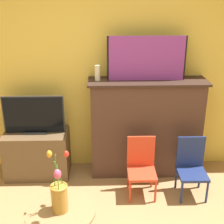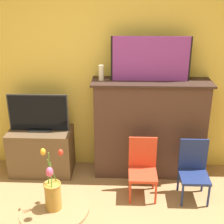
{
  "view_description": "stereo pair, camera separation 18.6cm",
  "coord_description": "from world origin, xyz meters",
  "px_view_note": "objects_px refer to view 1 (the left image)",
  "views": [
    {
      "loc": [
        0.04,
        -1.49,
        2.18
      ],
      "look_at": [
        0.12,
        1.29,
        1.06
      ],
      "focal_mm": 50.0,
      "sensor_mm": 36.0,
      "label": 1
    },
    {
      "loc": [
        0.22,
        -1.49,
        2.18
      ],
      "look_at": [
        0.12,
        1.29,
        1.06
      ],
      "focal_mm": 50.0,
      "sensor_mm": 36.0,
      "label": 2
    }
  ],
  "objects_px": {
    "tv_monitor": "(34,115)",
    "vase_tulips": "(59,195)",
    "chair_red": "(141,165)",
    "chair_blue": "(191,165)",
    "painting": "(147,58)"
  },
  "relations": [
    {
      "from": "painting",
      "to": "chair_red",
      "type": "bearing_deg",
      "value": -99.14
    },
    {
      "from": "tv_monitor",
      "to": "chair_blue",
      "type": "bearing_deg",
      "value": -13.52
    },
    {
      "from": "painting",
      "to": "chair_blue",
      "type": "relative_size",
      "value": 1.34
    },
    {
      "from": "tv_monitor",
      "to": "chair_red",
      "type": "height_order",
      "value": "tv_monitor"
    },
    {
      "from": "tv_monitor",
      "to": "chair_blue",
      "type": "height_order",
      "value": "tv_monitor"
    },
    {
      "from": "painting",
      "to": "chair_blue",
      "type": "distance_m",
      "value": 1.28
    },
    {
      "from": "painting",
      "to": "chair_red",
      "type": "xyz_separation_m",
      "value": [
        -0.07,
        -0.45,
        -1.09
      ]
    },
    {
      "from": "tv_monitor",
      "to": "vase_tulips",
      "type": "distance_m",
      "value": 1.48
    },
    {
      "from": "painting",
      "to": "tv_monitor",
      "type": "xyz_separation_m",
      "value": [
        -1.3,
        -0.05,
        -0.65
      ]
    },
    {
      "from": "tv_monitor",
      "to": "chair_blue",
      "type": "relative_size",
      "value": 1.08
    },
    {
      "from": "chair_red",
      "to": "chair_blue",
      "type": "xyz_separation_m",
      "value": [
        0.55,
        -0.03,
        0.0
      ]
    },
    {
      "from": "chair_blue",
      "to": "chair_red",
      "type": "bearing_deg",
      "value": 177.37
    },
    {
      "from": "chair_red",
      "to": "chair_blue",
      "type": "distance_m",
      "value": 0.55
    },
    {
      "from": "vase_tulips",
      "to": "chair_blue",
      "type": "bearing_deg",
      "value": 36.85
    },
    {
      "from": "chair_red",
      "to": "vase_tulips",
      "type": "xyz_separation_m",
      "value": [
        -0.75,
        -1.0,
        0.37
      ]
    }
  ]
}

